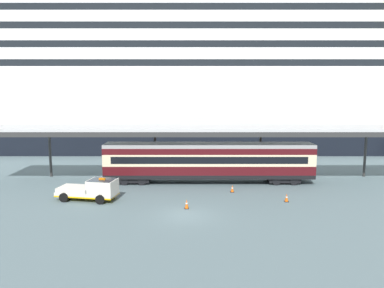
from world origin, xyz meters
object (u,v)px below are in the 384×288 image
Objects in this scene: service_truck at (91,189)px; traffic_cone_mid at (285,198)px; cruise_ship at (165,84)px; traffic_cone_far at (185,204)px; train_carriage at (207,161)px; traffic_cone_near at (231,189)px.

traffic_cone_mid is (16.83, -0.50, -0.63)m from service_truck.
cruise_ship reaches higher than traffic_cone_far.
service_truck is (-10.41, -6.26, -1.31)m from train_carriage.
service_truck is 7.60× the size of traffic_cone_mid.
traffic_cone_mid is at bearing 12.41° from traffic_cone_far.
service_truck is (-4.09, -36.71, -9.70)m from cruise_ship.
traffic_cone_near is (8.39, -34.17, -10.34)m from cruise_ship.
traffic_cone_far is at bearing -16.14° from service_truck.
service_truck is at bearing -148.98° from train_carriage.
cruise_ship reaches higher than train_carriage.
traffic_cone_far is at bearing -130.68° from traffic_cone_near.
traffic_cone_far is at bearing -167.59° from traffic_cone_mid.
train_carriage is 4.68m from traffic_cone_near.
traffic_cone_mid is at bearing -34.94° from traffic_cone_near.
cruise_ship reaches higher than traffic_cone_near.
train_carriage is (6.32, -30.45, -8.38)m from cruise_ship.
cruise_ship is at bearing 108.90° from traffic_cone_mid.
cruise_ship is 26.21× the size of service_truck.
traffic_cone_near is (12.48, 2.55, -0.65)m from service_truck.
train_carriage is at bearing 119.14° from traffic_cone_near.
traffic_cone_near is at bearing -60.86° from train_carriage.
cruise_ship is 40.66m from traffic_cone_mid.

